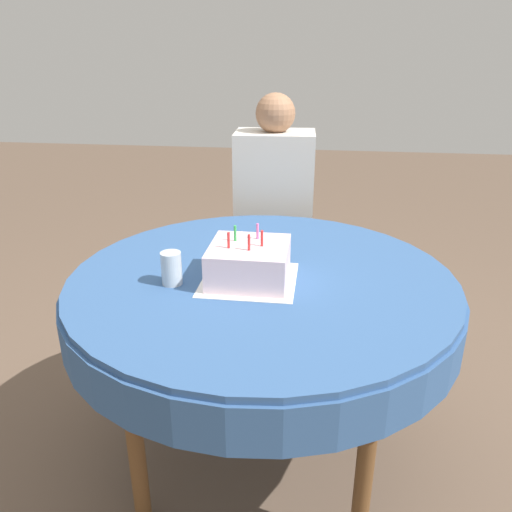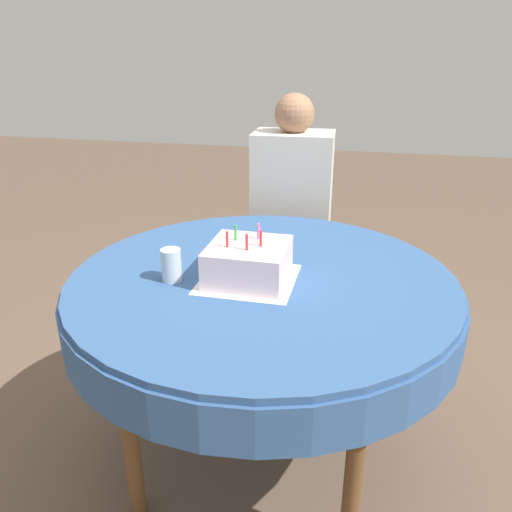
{
  "view_description": "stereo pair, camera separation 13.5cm",
  "coord_description": "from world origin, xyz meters",
  "px_view_note": "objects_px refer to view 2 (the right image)",
  "views": [
    {
      "loc": [
        0.17,
        -1.39,
        1.37
      ],
      "look_at": [
        -0.02,
        -0.01,
        0.79
      ],
      "focal_mm": 35.0,
      "sensor_mm": 36.0,
      "label": 1
    },
    {
      "loc": [
        0.3,
        -1.37,
        1.37
      ],
      "look_at": [
        -0.02,
        -0.01,
        0.79
      ],
      "focal_mm": 35.0,
      "sensor_mm": 36.0,
      "label": 2
    }
  ],
  "objects_px": {
    "person": "(291,202)",
    "birthday_cake": "(248,262)",
    "chair": "(292,241)",
    "drinking_glass": "(171,265)"
  },
  "relations": [
    {
      "from": "person",
      "to": "drinking_glass",
      "type": "relative_size",
      "value": 12.02
    },
    {
      "from": "person",
      "to": "drinking_glass",
      "type": "distance_m",
      "value": 0.95
    },
    {
      "from": "chair",
      "to": "person",
      "type": "bearing_deg",
      "value": -90.0
    },
    {
      "from": "birthday_cake",
      "to": "drinking_glass",
      "type": "height_order",
      "value": "birthday_cake"
    },
    {
      "from": "chair",
      "to": "drinking_glass",
      "type": "bearing_deg",
      "value": -104.11
    },
    {
      "from": "drinking_glass",
      "to": "person",
      "type": "bearing_deg",
      "value": 77.26
    },
    {
      "from": "chair",
      "to": "birthday_cake",
      "type": "bearing_deg",
      "value": -91.62
    },
    {
      "from": "person",
      "to": "birthday_cake",
      "type": "relative_size",
      "value": 5.18
    },
    {
      "from": "chair",
      "to": "person",
      "type": "height_order",
      "value": "person"
    },
    {
      "from": "person",
      "to": "drinking_glass",
      "type": "bearing_deg",
      "value": -105.39
    }
  ]
}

